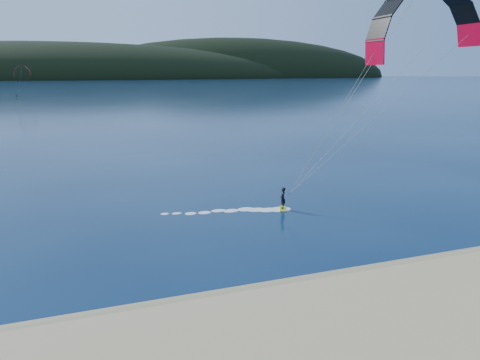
% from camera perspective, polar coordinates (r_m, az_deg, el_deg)
% --- Properties ---
extents(wet_sand, '(220.00, 2.50, 0.10)m').
position_cam_1_polar(wet_sand, '(22.69, -6.88, -16.51)').
color(wet_sand, '#918054').
rests_on(wet_sand, ground).
extents(headland, '(1200.00, 310.00, 140.00)m').
position_cam_1_polar(headland, '(760.03, -18.91, 12.66)').
color(headland, black).
rests_on(headland, ground).
extents(kitesurfer_near, '(24.05, 8.32, 16.61)m').
position_cam_1_polar(kitesurfer_near, '(35.79, 22.57, 15.33)').
color(kitesurfer_near, '#B1BF16').
rests_on(kitesurfer_near, ground).
extents(kitesurfer_far, '(7.95, 8.31, 12.58)m').
position_cam_1_polar(kitesurfer_far, '(210.69, -26.97, 12.43)').
color(kitesurfer_far, '#B1BF16').
rests_on(kitesurfer_far, ground).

